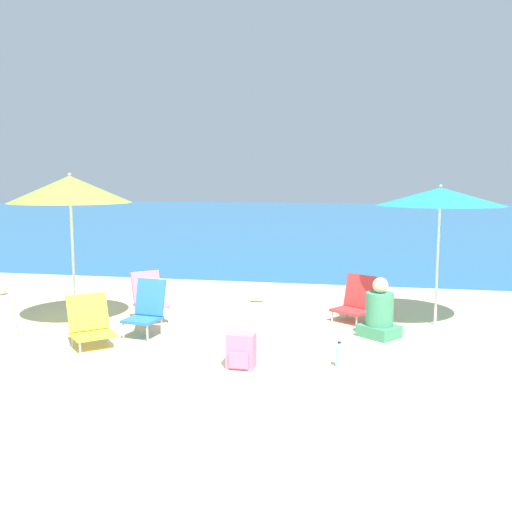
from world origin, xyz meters
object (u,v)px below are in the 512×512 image
backpack_pink (241,351)px  person_seated_near (2,318)px  beach_chair_yellow (90,323)px  beach_chair_blue (147,308)px  beach_umbrella_lime (70,189)px  person_seated_far (380,314)px  water_bottle (339,357)px  beach_umbrella_teal (440,197)px  seagull (258,294)px  beach_chair_pink (149,296)px  beach_chair_red (356,300)px

backpack_pink → person_seated_near: bearing=174.0°
beach_chair_yellow → beach_chair_blue: bearing=6.7°
beach_umbrella_lime → person_seated_far: beach_umbrella_lime is taller
backpack_pink → beach_chair_blue: bearing=146.1°
beach_chair_blue → person_seated_near: (-1.67, -0.69, -0.05)m
beach_chair_blue → beach_chair_yellow: beach_chair_blue is taller
beach_chair_blue → beach_chair_yellow: bearing=-121.6°
water_bottle → beach_umbrella_teal: bearing=60.0°
beach_chair_yellow → seagull: bearing=18.6°
beach_umbrella_teal → seagull: bearing=161.4°
beach_chair_yellow → person_seated_near: (-1.17, -0.09, 0.03)m
person_seated_far → seagull: 2.67m
beach_chair_pink → water_bottle: 3.22m
beach_umbrella_lime → beach_chair_yellow: 1.98m
beach_umbrella_lime → beach_chair_yellow: bearing=-51.6°
beach_chair_blue → person_seated_near: bearing=-149.2°
backpack_pink → seagull: (-0.49, 3.33, -0.05)m
beach_chair_red → water_bottle: bearing=-59.4°
beach_chair_pink → person_seated_far: bearing=-47.0°
beach_umbrella_teal → beach_chair_blue: beach_umbrella_teal is taller
beach_chair_blue → beach_umbrella_teal: bearing=27.9°
backpack_pink → seagull: 3.37m
beach_chair_pink → beach_umbrella_teal: bearing=-35.0°
beach_chair_yellow → backpack_pink: bearing=-55.3°
beach_umbrella_lime → seagull: beach_umbrella_lime is taller
beach_chair_pink → person_seated_near: (-1.42, -1.40, -0.06)m
beach_chair_pink → backpack_pink: 2.49m
beach_chair_red → seagull: bearing=-175.4°
beach_umbrella_lime → beach_chair_yellow: beach_umbrella_lime is taller
beach_umbrella_teal → water_bottle: (-1.24, -2.15, -1.72)m
person_seated_far → seagull: (-2.00, 1.76, -0.17)m
beach_chair_yellow → beach_chair_pink: bearing=35.8°
beach_chair_pink → seagull: bearing=6.8°
beach_umbrella_teal → beach_chair_blue: (-3.84, -1.36, -1.46)m
beach_chair_yellow → backpack_pink: beach_chair_yellow is taller
person_seated_near → water_bottle: bearing=-34.8°
beach_chair_pink → beach_chair_yellow: bearing=-145.0°
person_seated_near → person_seated_far: 4.87m
person_seated_near → water_bottle: size_ratio=2.80×
beach_chair_blue → backpack_pink: size_ratio=1.93×
beach_chair_red → person_seated_near: 4.84m
backpack_pink → seagull: bearing=98.3°
beach_chair_yellow → person_seated_near: bearing=141.1°
backpack_pink → seagull: size_ratio=1.44×
beach_chair_blue → person_seated_far: person_seated_far is taller
beach_umbrella_teal → beach_chair_yellow: bearing=-155.6°
beach_chair_pink → person_seated_near: bearing=-179.5°
beach_umbrella_teal → beach_chair_pink: size_ratio=2.73×
person_seated_far → beach_umbrella_teal: bearing=-5.7°
beach_chair_red → backpack_pink: beach_chair_red is taller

